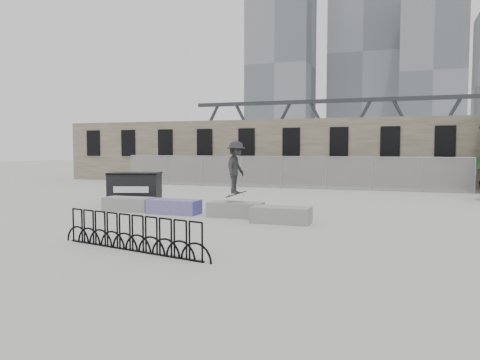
{
  "coord_description": "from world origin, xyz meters",
  "views": [
    {
      "loc": [
        7.26,
        -16.18,
        2.57
      ],
      "look_at": [
        1.25,
        0.92,
        1.3
      ],
      "focal_mm": 35.0,
      "sensor_mm": 36.0,
      "label": 1
    }
  ],
  "objects_px": {
    "dumpster": "(135,189)",
    "bike_rack": "(131,233)",
    "planter_center_right": "(236,209)",
    "planter_center_left": "(174,206)",
    "skateboarder": "(236,167)",
    "planter_offset": "(281,214)",
    "planter_far_left": "(129,203)"
  },
  "relations": [
    {
      "from": "planter_center_left",
      "to": "skateboarder",
      "type": "distance_m",
      "value": 2.98
    },
    {
      "from": "planter_center_left",
      "to": "dumpster",
      "type": "height_order",
      "value": "dumpster"
    },
    {
      "from": "dumpster",
      "to": "skateboarder",
      "type": "relative_size",
      "value": 1.21
    },
    {
      "from": "planter_center_left",
      "to": "dumpster",
      "type": "distance_m",
      "value": 3.41
    },
    {
      "from": "skateboarder",
      "to": "dumpster",
      "type": "bearing_deg",
      "value": 72.24
    },
    {
      "from": "planter_center_right",
      "to": "bike_rack",
      "type": "distance_m",
      "value": 6.22
    },
    {
      "from": "planter_offset",
      "to": "planter_center_right",
      "type": "bearing_deg",
      "value": 158.11
    },
    {
      "from": "dumpster",
      "to": "skateboarder",
      "type": "xyz_separation_m",
      "value": [
        5.42,
        -1.8,
        1.1
      ]
    },
    {
      "from": "planter_center_left",
      "to": "dumpster",
      "type": "xyz_separation_m",
      "value": [
        -2.86,
        1.8,
        0.44
      ]
    },
    {
      "from": "skateboarder",
      "to": "bike_rack",
      "type": "bearing_deg",
      "value": 175.69
    },
    {
      "from": "planter_center_left",
      "to": "skateboarder",
      "type": "xyz_separation_m",
      "value": [
        2.56,
        0.0,
        1.54
      ]
    },
    {
      "from": "planter_center_left",
      "to": "planter_center_right",
      "type": "relative_size",
      "value": 1.0
    },
    {
      "from": "planter_center_left",
      "to": "bike_rack",
      "type": "xyz_separation_m",
      "value": [
        2.03,
        -6.19,
        0.14
      ]
    },
    {
      "from": "planter_far_left",
      "to": "dumpster",
      "type": "height_order",
      "value": "dumpster"
    },
    {
      "from": "skateboarder",
      "to": "planter_center_left",
      "type": "bearing_deg",
      "value": 90.64
    },
    {
      "from": "planter_center_left",
      "to": "planter_far_left",
      "type": "bearing_deg",
      "value": 175.73
    },
    {
      "from": "planter_far_left",
      "to": "bike_rack",
      "type": "relative_size",
      "value": 0.41
    },
    {
      "from": "planter_center_right",
      "to": "planter_offset",
      "type": "xyz_separation_m",
      "value": [
        1.93,
        -0.77,
        0.0
      ]
    },
    {
      "from": "planter_offset",
      "to": "planter_center_left",
      "type": "bearing_deg",
      "value": 170.19
    },
    {
      "from": "planter_center_right",
      "to": "skateboarder",
      "type": "xyz_separation_m",
      "value": [
        0.02,
        -0.0,
        1.54
      ]
    },
    {
      "from": "planter_center_left",
      "to": "planter_offset",
      "type": "distance_m",
      "value": 4.53
    },
    {
      "from": "planter_far_left",
      "to": "dumpster",
      "type": "xyz_separation_m",
      "value": [
        -0.74,
        1.64,
        0.44
      ]
    },
    {
      "from": "planter_offset",
      "to": "bike_rack",
      "type": "xyz_separation_m",
      "value": [
        -2.43,
        -5.42,
        0.14
      ]
    },
    {
      "from": "planter_center_left",
      "to": "skateboarder",
      "type": "bearing_deg",
      "value": 0.04
    },
    {
      "from": "dumpster",
      "to": "bike_rack",
      "type": "height_order",
      "value": "dumpster"
    },
    {
      "from": "planter_center_left",
      "to": "planter_center_right",
      "type": "xyz_separation_m",
      "value": [
        2.53,
        0.0,
        0.0
      ]
    },
    {
      "from": "planter_far_left",
      "to": "planter_center_left",
      "type": "bearing_deg",
      "value": -4.27
    },
    {
      "from": "planter_offset",
      "to": "skateboarder",
      "type": "bearing_deg",
      "value": 157.87
    },
    {
      "from": "planter_far_left",
      "to": "planter_center_left",
      "type": "height_order",
      "value": "same"
    },
    {
      "from": "planter_offset",
      "to": "dumpster",
      "type": "relative_size",
      "value": 0.79
    },
    {
      "from": "planter_far_left",
      "to": "planter_offset",
      "type": "xyz_separation_m",
      "value": [
        6.59,
        -0.93,
        0.0
      ]
    },
    {
      "from": "planter_far_left",
      "to": "planter_center_right",
      "type": "xyz_separation_m",
      "value": [
        4.66,
        -0.16,
        0.0
      ]
    }
  ]
}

